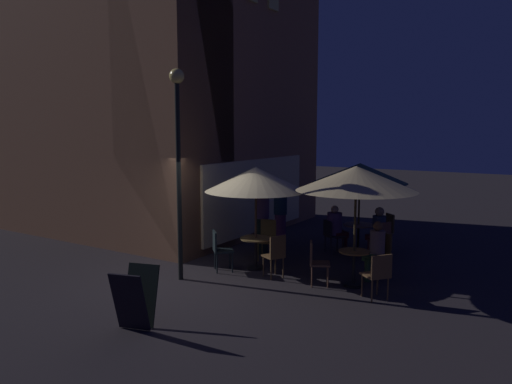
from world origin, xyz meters
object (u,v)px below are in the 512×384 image
cafe_table_2 (256,246)px  cafe_chair_3 (331,233)px  patio_umbrella_2 (256,179)px  cafe_chair_5 (387,228)px  patio_umbrella_1 (360,173)px  patron_seated_1 (336,226)px  menu_sandwich_board (135,298)px  cafe_chair_6 (267,236)px  cafe_table_1 (358,231)px  cafe_chair_7 (219,247)px  patron_seated_2 (378,229)px  patron_standing_4 (280,214)px  cafe_chair_2 (378,272)px  cafe_chair_0 (380,252)px  patron_seated_0 (376,247)px  street_lamp_near_corner (178,140)px  cafe_table_0 (354,262)px  cafe_chair_1 (316,259)px  patron_standing_3 (262,220)px  cafe_chair_8 (276,253)px  cafe_chair_4 (381,237)px

cafe_table_2 → cafe_chair_3: cafe_chair_3 is taller
patio_umbrella_2 → cafe_chair_5: patio_umbrella_2 is taller
patio_umbrella_1 → patron_seated_1: bearing=138.8°
menu_sandwich_board → cafe_chair_6: bearing=-11.7°
cafe_table_1 → cafe_chair_7: cafe_chair_7 is taller
cafe_table_2 → patron_seated_2: (2.41, -2.03, 0.20)m
cafe_chair_7 → cafe_chair_3: bearing=17.3°
patio_umbrella_1 → cafe_chair_5: 1.70m
cafe_chair_7 → patron_standing_4: (2.87, 0.05, 0.30)m
patio_umbrella_1 → cafe_chair_2: bearing=-154.0°
cafe_table_2 → cafe_chair_0: (0.85, -2.60, 0.05)m
patron_seated_0 → menu_sandwich_board: bearing=-10.5°
cafe_chair_2 → menu_sandwich_board: bearing=87.8°
cafe_chair_0 → cafe_chair_6: size_ratio=1.00×
cafe_table_2 → cafe_chair_6: bearing=13.0°
cafe_table_2 → patio_umbrella_2: 1.53m
street_lamp_near_corner → cafe_table_0: (1.52, -3.28, -2.46)m
cafe_table_1 → patron_seated_0: bearing=-151.0°
cafe_table_0 → cafe_chair_2: size_ratio=0.83×
cafe_table_2 → patron_seated_2: size_ratio=0.57×
cafe_table_2 → patron_seated_0: 2.65m
cafe_table_0 → cafe_chair_5: size_ratio=0.78×
cafe_table_0 → cafe_table_1: (2.77, 0.94, 0.04)m
cafe_chair_1 → patron_standing_3: patron_standing_3 is taller
cafe_table_0 → patio_umbrella_1: 3.31m
cafe_chair_3 → cafe_chair_6: bearing=-177.4°
cafe_chair_0 → cafe_chair_1: 1.52m
cafe_table_1 → cafe_chair_5: cafe_chair_5 is taller
cafe_chair_1 → cafe_chair_6: cafe_chair_6 is taller
cafe_chair_5 → patron_standing_3: size_ratio=0.53×
cafe_chair_8 → patron_seated_1: patron_seated_1 is taller
patio_umbrella_1 → patron_standing_3: 2.78m
cafe_chair_0 → cafe_chair_3: size_ratio=1.13×
cafe_table_1 → patio_umbrella_2: (-2.78, 1.40, 1.52)m
cafe_table_1 → patron_seated_2: patron_seated_2 is taller
street_lamp_near_corner → cafe_chair_8: 3.13m
cafe_table_2 → patron_seated_1: size_ratio=0.58×
cafe_chair_1 → cafe_table_0: bearing=0.0°
cafe_chair_6 → cafe_chair_7: cafe_chair_6 is taller
street_lamp_near_corner → patron_standing_4: 4.35m
street_lamp_near_corner → cafe_table_1: (4.29, -2.34, -2.42)m
cafe_chair_5 → patron_seated_2: size_ratio=0.74×
cafe_chair_8 → patron_standing_4: bearing=-35.6°
patio_umbrella_1 → cafe_chair_3: patio_umbrella_1 is taller
cafe_table_0 → cafe_chair_4: bearing=4.6°
cafe_table_2 → patron_standing_4: size_ratio=0.43×
cafe_chair_0 → cafe_chair_6: bearing=-72.6°
cafe_chair_2 → cafe_chair_5: cafe_chair_5 is taller
cafe_table_0 → patron_seated_0: 0.75m
patio_umbrella_1 → cafe_chair_6: (-1.94, 1.59, -1.47)m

